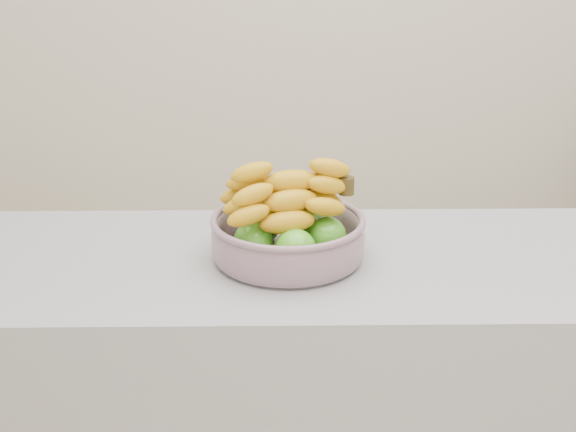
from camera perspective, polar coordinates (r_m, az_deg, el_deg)
counter at (r=2.00m, az=7.70°, el=-14.77°), size 2.00×0.60×0.90m
fruit_bowl at (r=1.73m, az=-0.01°, el=-1.11°), size 0.34×0.34×0.20m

